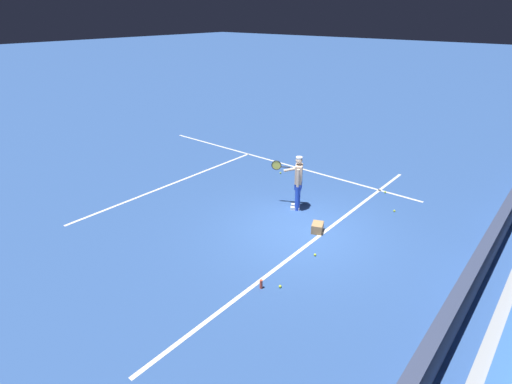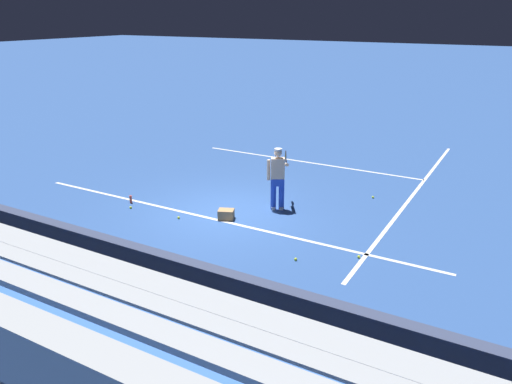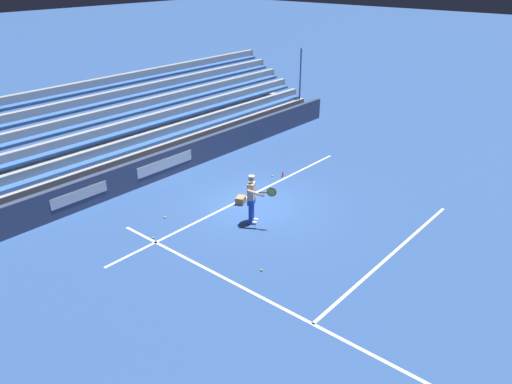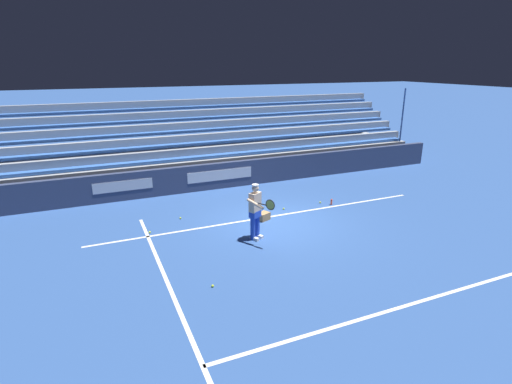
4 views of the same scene
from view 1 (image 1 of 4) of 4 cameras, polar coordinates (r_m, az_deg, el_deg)
name	(u,v)px [view 1 (image 1 of 4)]	position (r m, az deg, el deg)	size (l,w,h in m)	color
ground_plane	(302,232)	(11.39, 6.55, -5.66)	(160.00, 160.00, 0.00)	#2D5193
court_baseline_white	(317,237)	(11.16, 8.70, -6.44)	(12.00, 0.10, 0.01)	white
court_sideline_white	(276,162)	(16.52, 2.85, 4.36)	(0.10, 12.00, 0.01)	white
court_service_line_white	(175,183)	(14.74, -11.56, 1.30)	(8.22, 0.10, 0.01)	white
back_wall_sponsor_board	(475,275)	(9.87, 28.76, -10.36)	(21.34, 0.25, 1.10)	#384260
tennis_player	(297,182)	(12.30, 5.95, 1.42)	(0.56, 1.07, 1.71)	blue
ball_box_cardboard	(317,228)	(11.39, 8.77, -5.04)	(0.40, 0.30, 0.26)	#A87F51
tennis_ball_far_right	(315,255)	(10.37, 8.43, -8.86)	(0.07, 0.07, 0.07)	#CCE533
tennis_ball_by_box	(280,286)	(9.24, 3.47, -13.31)	(0.07, 0.07, 0.07)	#CCE533
tennis_ball_toward_net	(280,173)	(15.28, 3.51, 2.75)	(0.07, 0.07, 0.07)	#CCE533
tennis_ball_stray_back	(394,211)	(13.09, 19.16, -2.56)	(0.07, 0.07, 0.07)	#CCE533
tennis_ball_near_player	(385,192)	(14.33, 17.97, -0.01)	(0.07, 0.07, 0.07)	#CCE533
water_bottle	(261,284)	(9.17, 0.73, -13.02)	(0.07, 0.07, 0.22)	#EA4C33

